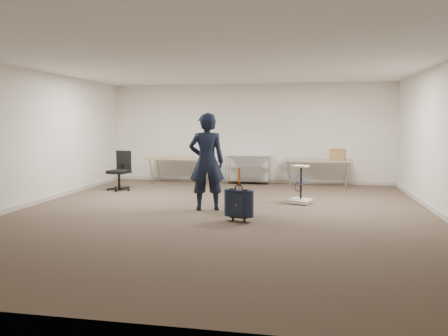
# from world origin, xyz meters

# --- Properties ---
(ground) EXTENTS (9.00, 9.00, 0.00)m
(ground) POSITION_xyz_m (0.00, 0.00, 0.00)
(ground) COLOR #47372B
(ground) RESTS_ON ground
(room_shell) EXTENTS (8.00, 9.00, 9.00)m
(room_shell) POSITION_xyz_m (0.00, 1.38, 0.05)
(room_shell) COLOR silver
(room_shell) RESTS_ON ground
(folding_table_left) EXTENTS (1.80, 0.75, 0.73)m
(folding_table_left) POSITION_xyz_m (-1.90, 3.95, 0.68)
(folding_table_left) COLOR #97835C
(folding_table_left) RESTS_ON ground
(folding_table_right) EXTENTS (1.80, 0.75, 0.73)m
(folding_table_right) POSITION_xyz_m (1.90, 3.95, 0.68)
(folding_table_right) COLOR #97835C
(folding_table_right) RESTS_ON ground
(wire_shelf) EXTENTS (1.22, 0.47, 0.80)m
(wire_shelf) POSITION_xyz_m (0.00, 4.20, 0.44)
(wire_shelf) COLOR silver
(wire_shelf) RESTS_ON ground
(person) EXTENTS (0.79, 0.62, 1.90)m
(person) POSITION_xyz_m (-0.33, 0.38, 0.95)
(person) COLOR black
(person) RESTS_ON ground
(suitcase) EXTENTS (0.38, 0.27, 0.94)m
(suitcase) POSITION_xyz_m (0.43, -0.50, 0.32)
(suitcase) COLOR #161832
(suitcase) RESTS_ON ground
(office_chair) EXTENTS (0.60, 0.60, 1.00)m
(office_chair) POSITION_xyz_m (-3.06, 2.46, 0.30)
(office_chair) COLOR black
(office_chair) RESTS_ON ground
(equipment_cart) EXTENTS (0.57, 0.57, 0.81)m
(equipment_cart) POSITION_xyz_m (1.47, 1.41, 0.21)
(equipment_cart) COLOR #EFE4CD
(equipment_cart) RESTS_ON ground
(cardboard_box) EXTENTS (0.43, 0.35, 0.29)m
(cardboard_box) POSITION_xyz_m (2.40, 3.87, 0.87)
(cardboard_box) COLOR #976F46
(cardboard_box) RESTS_ON folding_table_right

